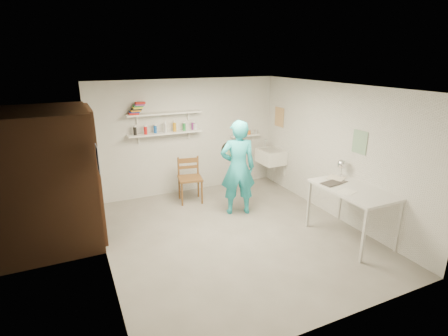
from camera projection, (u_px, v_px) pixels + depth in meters
name	position (u px, v px, depth m)	size (l,w,h in m)	color
floor	(234.00, 235.00, 5.80)	(4.00, 4.50, 0.02)	slate
ceiling	(236.00, 87.00, 5.06)	(4.00, 4.50, 0.02)	silver
wall_back	(187.00, 137.00, 7.38)	(4.00, 0.02, 2.40)	silver
wall_front	(336.00, 228.00, 3.48)	(4.00, 0.02, 2.40)	silver
wall_left	(99.00, 185.00, 4.63)	(0.02, 4.50, 2.40)	silver
wall_right	(335.00, 152.00, 6.23)	(0.02, 4.50, 2.40)	silver
doorway_recess	(95.00, 176.00, 5.60)	(0.02, 0.90, 2.00)	black
corridor_box	(45.00, 179.00, 5.31)	(1.40, 1.50, 2.10)	brown
door_lintel	(88.00, 110.00, 5.29)	(0.06, 1.05, 0.10)	brown
door_jamb_near	(99.00, 185.00, 5.18)	(0.06, 0.10, 2.00)	brown
door_jamb_far	(93.00, 167.00, 6.04)	(0.06, 0.10, 2.00)	brown
shelf_lower	(165.00, 133.00, 7.02)	(1.50, 0.22, 0.03)	white
shelf_upper	(164.00, 113.00, 6.90)	(1.50, 0.22, 0.03)	white
ledge_shelf	(245.00, 135.00, 7.87)	(0.70, 0.14, 0.03)	white
poster_left	(98.00, 159.00, 4.57)	(0.01, 0.28, 0.36)	#334C7F
poster_right_a	(279.00, 117.00, 7.67)	(0.01, 0.34, 0.42)	#995933
poster_right_b	(360.00, 142.00, 5.66)	(0.01, 0.30, 0.38)	#3F724C
belfast_sink	(271.00, 157.00, 7.75)	(0.48, 0.60, 0.30)	white
man	(238.00, 168.00, 6.36)	(0.65, 0.42, 1.77)	#26B2BF
wall_clock	(230.00, 150.00, 6.43)	(0.32, 0.32, 0.04)	beige
wooden_chair	(190.00, 178.00, 6.99)	(0.46, 0.44, 0.98)	brown
work_table	(351.00, 214.00, 5.56)	(0.78, 1.31, 0.87)	silver
desk_lamp	(342.00, 164.00, 5.90)	(0.16, 0.16, 0.16)	silver
spray_cans	(165.00, 128.00, 6.99)	(1.26, 0.06, 0.17)	black
book_stack	(137.00, 108.00, 6.65)	(0.32, 0.14, 0.22)	red
ledge_pots	(245.00, 133.00, 7.85)	(0.48, 0.07, 0.09)	silver
papers	(354.00, 188.00, 5.43)	(0.30, 0.22, 0.02)	silver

